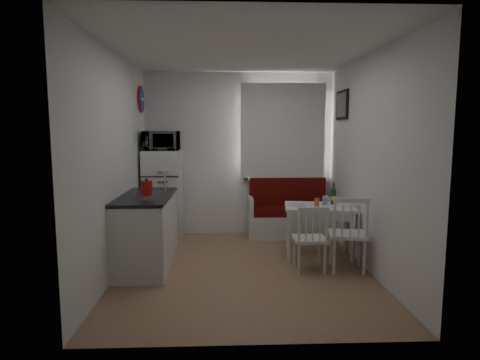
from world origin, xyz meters
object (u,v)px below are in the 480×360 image
object	(u,v)px
dining_table	(319,211)
chair_left	(311,232)
fridge	(163,195)
chair_right	(351,226)
bench	(288,217)
kitchen_counter	(147,230)
wine_bottle	(334,193)
microwave	(161,141)
kettle	(147,188)

from	to	relation	value
dining_table	chair_left	size ratio (longest dim) A/B	2.29
fridge	chair_left	bearing A→B (deg)	-38.38
chair_left	chair_right	xyz separation A→B (m)	(0.46, -0.01, 0.07)
bench	chair_left	xyz separation A→B (m)	(0.00, -1.67, 0.19)
kitchen_counter	wine_bottle	world-z (taller)	kitchen_counter
fridge	wine_bottle	size ratio (longest dim) A/B	4.65
dining_table	chair_right	distance (m)	0.70
dining_table	chair_right	xyz separation A→B (m)	(0.21, -0.66, -0.04)
microwave	wine_bottle	xyz separation A→B (m)	(2.43, -0.76, -0.69)
bench	microwave	xyz separation A→B (m)	(-1.97, -0.16, 1.22)
kitchen_counter	fridge	world-z (taller)	fridge
kitchen_counter	dining_table	world-z (taller)	kitchen_counter
kettle	dining_table	bearing A→B (deg)	13.25
kitchen_counter	chair_right	xyz separation A→B (m)	(2.45, -0.33, 0.11)
fridge	dining_table	bearing A→B (deg)	-22.21
bench	microwave	size ratio (longest dim) A/B	2.46
bench	kettle	size ratio (longest dim) A/B	5.99
fridge	microwave	xyz separation A→B (m)	(0.00, -0.05, 0.84)
bench	dining_table	bearing A→B (deg)	-76.15
bench	chair_left	bearing A→B (deg)	-89.99
microwave	fridge	bearing A→B (deg)	90.00
fridge	microwave	bearing A→B (deg)	-90.00
chair_left	fridge	bearing A→B (deg)	141.58
bench	fridge	bearing A→B (deg)	-176.80
wine_bottle	chair_right	bearing A→B (deg)	-90.00
fridge	bench	bearing A→B (deg)	3.20
microwave	wine_bottle	size ratio (longest dim) A/B	1.77
kitchen_counter	chair_left	bearing A→B (deg)	-8.99
chair_right	wine_bottle	size ratio (longest dim) A/B	1.65
kitchen_counter	microwave	bearing A→B (deg)	89.06
chair_right	microwave	distance (m)	3.02
bench	chair_right	world-z (taller)	bench
chair_right	microwave	xyz separation A→B (m)	(-2.43, 1.52, 0.96)
wine_bottle	microwave	bearing A→B (deg)	162.73
kitchen_counter	chair_left	xyz separation A→B (m)	(1.99, -0.31, 0.04)
chair_left	kettle	size ratio (longest dim) A/B	2.01
kitchen_counter	bench	distance (m)	2.41
kitchen_counter	chair_right	world-z (taller)	kitchen_counter
chair_left	chair_right	size ratio (longest dim) A/B	0.88
dining_table	chair_right	bearing A→B (deg)	-64.56
chair_right	kettle	distance (m)	2.45
microwave	kitchen_counter	bearing A→B (deg)	-90.94
chair_left	kettle	distance (m)	2.01
bench	fridge	xyz separation A→B (m)	(-1.97, -0.11, 0.39)
chair_left	wine_bottle	bearing A→B (deg)	58.43
kitchen_counter	bench	size ratio (longest dim) A/B	1.02
kitchen_counter	dining_table	distance (m)	2.27
bench	dining_table	distance (m)	1.09
fridge	wine_bottle	world-z (taller)	fridge
kitchen_counter	bench	xyz separation A→B (m)	(1.99, 1.35, -0.15)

